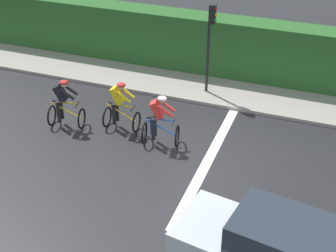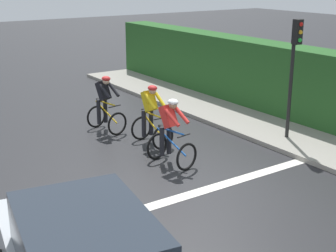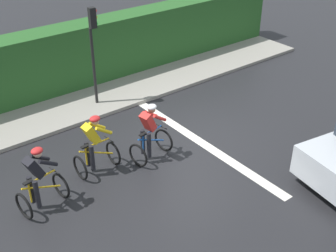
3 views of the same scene
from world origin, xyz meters
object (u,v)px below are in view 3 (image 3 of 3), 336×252
Objects in this scene: cyclist_lead at (39,181)px; cyclist_second at (94,146)px; cyclist_mid at (150,134)px; traffic_light_near_crossing at (93,43)px.

cyclist_second is at bearing -74.56° from cyclist_lead.
cyclist_second is 1.54m from cyclist_mid.
traffic_light_near_crossing reaches higher than cyclist_lead.
cyclist_mid is (-0.39, -1.49, 0.00)m from cyclist_second.
cyclist_second is (0.48, -1.74, 0.00)m from cyclist_lead.
cyclist_second is at bearing 149.08° from traffic_light_near_crossing.
cyclist_lead is 3.23m from cyclist_mid.
traffic_light_near_crossing is at bearing -30.92° from cyclist_second.
traffic_light_near_crossing is at bearing -44.62° from cyclist_lead.
cyclist_mid is (0.09, -3.23, 0.00)m from cyclist_lead.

